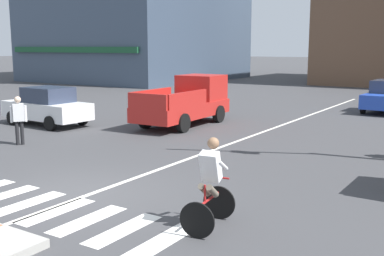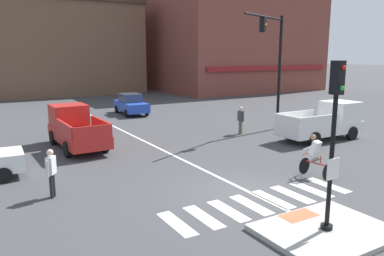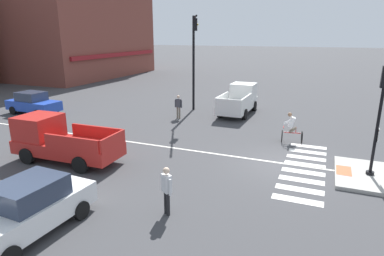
% 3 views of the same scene
% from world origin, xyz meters
% --- Properties ---
extents(ground_plane, '(300.00, 300.00, 0.00)m').
position_xyz_m(ground_plane, '(0.00, 0.00, 0.00)').
color(ground_plane, '#3D3D3F').
extents(crosswalk_stripe_c, '(0.44, 1.80, 0.01)m').
position_xyz_m(crosswalk_stripe_c, '(-1.36, -0.96, 0.00)').
color(crosswalk_stripe_c, silver).
rests_on(crosswalk_stripe_c, ground).
extents(crosswalk_stripe_d, '(0.44, 1.80, 0.01)m').
position_xyz_m(crosswalk_stripe_d, '(-0.45, -0.96, 0.00)').
color(crosswalk_stripe_d, silver).
rests_on(crosswalk_stripe_d, ground).
extents(crosswalk_stripe_e, '(0.44, 1.80, 0.01)m').
position_xyz_m(crosswalk_stripe_e, '(0.45, -0.96, 0.00)').
color(crosswalk_stripe_e, silver).
rests_on(crosswalk_stripe_e, ground).
extents(crosswalk_stripe_f, '(0.44, 1.80, 0.01)m').
position_xyz_m(crosswalk_stripe_f, '(1.36, -0.96, 0.00)').
color(crosswalk_stripe_f, silver).
rests_on(crosswalk_stripe_f, ground).
extents(crosswalk_stripe_g, '(0.44, 1.80, 0.01)m').
position_xyz_m(crosswalk_stripe_g, '(2.26, -0.96, 0.00)').
color(crosswalk_stripe_g, silver).
rests_on(crosswalk_stripe_g, ground).
extents(crosswalk_stripe_h, '(0.44, 1.80, 0.01)m').
position_xyz_m(crosswalk_stripe_h, '(3.17, -0.96, 0.00)').
color(crosswalk_stripe_h, silver).
rests_on(crosswalk_stripe_h, ground).
extents(lane_centre_line, '(0.14, 28.00, 0.01)m').
position_xyz_m(lane_centre_line, '(0.22, 10.00, 0.00)').
color(lane_centre_line, silver).
rests_on(lane_centre_line, ground).
extents(car_white_cross_left, '(4.17, 1.98, 1.64)m').
position_xyz_m(car_white_cross_left, '(-8.29, 6.28, 0.81)').
color(car_white_cross_left, white).
rests_on(car_white_cross_left, ground).
extents(pickup_truck_red_westbound_far, '(2.17, 5.15, 2.08)m').
position_xyz_m(pickup_truck_red_westbound_far, '(-3.35, 9.80, 0.98)').
color(pickup_truck_red_westbound_far, red).
rests_on(pickup_truck_red_westbound_far, ground).
extents(cyclist, '(0.81, 1.17, 1.68)m').
position_xyz_m(cyclist, '(3.52, 0.03, 0.87)').
color(cyclist, black).
rests_on(cyclist, ground).
extents(pedestrian_at_curb_left, '(0.39, 0.47, 1.67)m').
position_xyz_m(pedestrian_at_curb_left, '(-5.80, 2.96, 0.98)').
color(pedestrian_at_curb_left, black).
rests_on(pedestrian_at_curb_left, ground).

